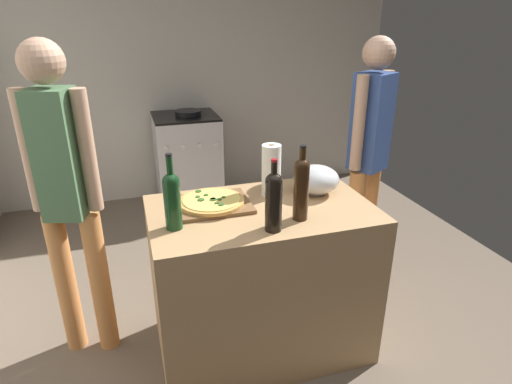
# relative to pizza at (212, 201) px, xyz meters

# --- Properties ---
(ground_plane) EXTENTS (4.38, 3.75, 0.02)m
(ground_plane) POSITION_rel_pizza_xyz_m (0.23, 0.81, -0.93)
(ground_plane) COLOR #6B5B4C
(kitchen_wall_rear) EXTENTS (4.38, 0.10, 2.60)m
(kitchen_wall_rear) POSITION_rel_pizza_xyz_m (0.23, 2.43, 0.38)
(kitchen_wall_rear) COLOR #BCB7AD
(kitchen_wall_rear) RESTS_ON ground_plane
(counter) EXTENTS (1.17, 0.71, 0.89)m
(counter) POSITION_rel_pizza_xyz_m (0.25, -0.10, -0.48)
(counter) COLOR tan
(counter) RESTS_ON ground_plane
(cutting_board) EXTENTS (0.40, 0.32, 0.02)m
(cutting_board) POSITION_rel_pizza_xyz_m (0.00, -0.00, -0.02)
(cutting_board) COLOR brown
(cutting_board) RESTS_ON counter
(pizza) EXTENTS (0.34, 0.34, 0.03)m
(pizza) POSITION_rel_pizza_xyz_m (0.00, 0.00, 0.00)
(pizza) COLOR tan
(pizza) RESTS_ON cutting_board
(mixing_bowl) EXTENTS (0.26, 0.26, 0.16)m
(mixing_bowl) POSITION_rel_pizza_xyz_m (0.60, 0.01, 0.05)
(mixing_bowl) COLOR #B2B2B7
(mixing_bowl) RESTS_ON counter
(paper_towel_roll) EXTENTS (0.11, 0.11, 0.29)m
(paper_towel_roll) POSITION_rel_pizza_xyz_m (0.35, 0.05, 0.11)
(paper_towel_roll) COLOR white
(paper_towel_roll) RESTS_ON counter
(wine_bottle_green) EXTENTS (0.08, 0.08, 0.37)m
(wine_bottle_green) POSITION_rel_pizza_xyz_m (-0.22, -0.19, 0.12)
(wine_bottle_green) COLOR #143819
(wine_bottle_green) RESTS_ON counter
(wine_bottle_clear) EXTENTS (0.07, 0.07, 0.38)m
(wine_bottle_clear) POSITION_rel_pizza_xyz_m (0.39, -0.27, 0.14)
(wine_bottle_clear) COLOR #331E0F
(wine_bottle_clear) RESTS_ON counter
(wine_bottle_amber) EXTENTS (0.08, 0.08, 0.35)m
(wine_bottle_amber) POSITION_rel_pizza_xyz_m (0.22, -0.34, 0.13)
(wine_bottle_amber) COLOR black
(wine_bottle_amber) RESTS_ON counter
(stove) EXTENTS (0.61, 0.60, 0.97)m
(stove) POSITION_rel_pizza_xyz_m (0.17, 2.03, -0.45)
(stove) COLOR #B7B7BC
(stove) RESTS_ON ground_plane
(person_in_stripes) EXTENTS (0.35, 0.25, 1.74)m
(person_in_stripes) POSITION_rel_pizza_xyz_m (-0.71, 0.19, 0.08)
(person_in_stripes) COLOR #D88C4C
(person_in_stripes) RESTS_ON ground_plane
(person_in_red) EXTENTS (0.35, 0.28, 1.71)m
(person_in_red) POSITION_rel_pizza_xyz_m (1.16, 0.40, 0.07)
(person_in_red) COLOR #D88C4C
(person_in_red) RESTS_ON ground_plane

